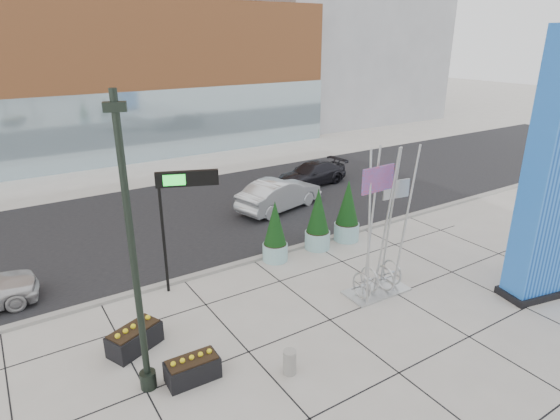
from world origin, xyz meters
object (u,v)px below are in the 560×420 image
lamp_post (136,282)px  overhead_street_sign (181,187)px  concrete_bollard (290,362)px  car_silver_mid (280,195)px  public_art_sculpture (379,256)px

lamp_post → overhead_street_sign: (2.91, 4.43, 0.67)m
overhead_street_sign → lamp_post: bearing=-102.2°
lamp_post → concrete_bollard: (3.39, -1.52, -2.76)m
lamp_post → car_silver_mid: size_ratio=1.55×
concrete_bollard → lamp_post: bearing=155.8°
overhead_street_sign → car_silver_mid: (7.14, 4.93, -2.97)m
lamp_post → concrete_bollard: size_ratio=10.77×
public_art_sculpture → concrete_bollard: (-5.02, -1.89, -1.04)m
concrete_bollard → overhead_street_sign: bearing=94.7°
overhead_street_sign → car_silver_mid: 9.17m
public_art_sculpture → car_silver_mid: size_ratio=1.08×
lamp_post → car_silver_mid: 13.92m
public_art_sculpture → overhead_street_sign: (-5.50, 4.07, 2.39)m
lamp_post → concrete_bollard: lamp_post is taller
overhead_street_sign → car_silver_mid: size_ratio=0.90×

